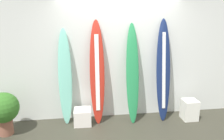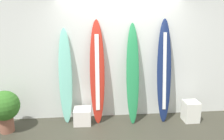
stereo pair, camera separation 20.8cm
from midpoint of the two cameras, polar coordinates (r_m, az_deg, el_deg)
The scene contains 8 objects.
wall_back at distance 4.95m, azimuth 0.29°, elevation 4.43°, with size 7.20×0.20×2.80m, color silver.
surfboard_seafoam at distance 4.77m, azimuth -12.55°, elevation -1.77°, with size 0.27×0.27×1.92m.
surfboard_crimson at distance 4.69m, azimuth -4.89°, elevation -0.70°, with size 0.30×0.37×2.09m.
surfboard_emerald at distance 4.76m, azimuth 3.75°, elevation -1.09°, with size 0.28×0.46×2.02m.
surfboard_navy at distance 4.91m, azimuth 11.17°, elevation -0.28°, with size 0.31×0.43×2.10m.
display_block_left at distance 4.90m, azimuth -8.37°, elevation -11.16°, with size 0.35×0.35×0.32m.
display_block_center at distance 5.26m, azimuth 17.22°, elevation -9.18°, with size 0.31×0.31×0.43m.
potted_plant at distance 4.83m, azimuth -25.96°, elevation -8.66°, with size 0.56×0.56×0.81m.
Camera 1 is at (-0.80, -3.51, 2.31)m, focal length 37.65 mm.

